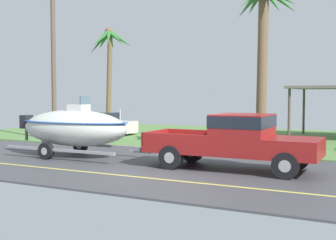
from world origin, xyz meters
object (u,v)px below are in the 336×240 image
at_px(palm_tree_near_right, 264,25).
at_px(boat_on_trailer, 74,128).
at_px(parked_sedan_far, 98,124).
at_px(palm_tree_near_left, 109,51).
at_px(pickup_truck_towing, 242,139).
at_px(utility_pole, 53,57).

bearing_deg(palm_tree_near_right, boat_on_trailer, -145.43).
bearing_deg(boat_on_trailer, parked_sedan_far, 120.17).
bearing_deg(palm_tree_near_left, pickup_truck_towing, -41.47).
height_order(palm_tree_near_right, utility_pole, utility_pole).
bearing_deg(boat_on_trailer, utility_pole, 138.37).
bearing_deg(boat_on_trailer, palm_tree_near_right, 34.57).
height_order(parked_sedan_far, palm_tree_near_left, palm_tree_near_left).
relative_size(palm_tree_near_right, utility_pole, 0.85).
relative_size(pickup_truck_towing, boat_on_trailer, 0.96).
xyz_separation_m(pickup_truck_towing, parked_sedan_far, (-11.64, 8.13, -0.36)).
xyz_separation_m(parked_sedan_far, utility_pole, (0.02, -3.95, 3.76)).
bearing_deg(palm_tree_near_left, utility_pole, -77.36).
height_order(pickup_truck_towing, parked_sedan_far, pickup_truck_towing).
bearing_deg(pickup_truck_towing, palm_tree_near_left, 138.53).
height_order(pickup_truck_towing, boat_on_trailer, boat_on_trailer).
distance_m(palm_tree_near_left, palm_tree_near_right, 14.80).
bearing_deg(utility_pole, palm_tree_near_left, 102.64).
relative_size(boat_on_trailer, parked_sedan_far, 1.39).
bearing_deg(palm_tree_near_right, pickup_truck_towing, -83.99).
distance_m(parked_sedan_far, palm_tree_near_left, 6.30).
bearing_deg(pickup_truck_towing, palm_tree_near_right, 96.01).
bearing_deg(palm_tree_near_left, boat_on_trailer, -61.44).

